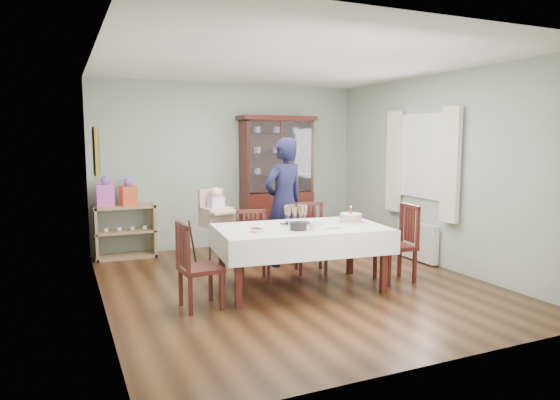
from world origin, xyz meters
TOP-DOWN VIEW (x-y plane):
  - floor at (0.00, 0.00)m, footprint 5.00×5.00m
  - room_shell at (0.00, 0.53)m, footprint 5.00×5.00m
  - dining_table at (-0.03, -0.24)m, footprint 2.11×1.35m
  - china_cabinet at (0.75, 2.26)m, footprint 1.30×0.48m
  - sideboard at (-1.75, 2.28)m, footprint 0.90×0.38m
  - picture_frame at (-2.22, 0.80)m, footprint 0.04×0.48m
  - window at (2.22, 0.30)m, footprint 0.04×1.02m
  - curtain_left at (2.16, -0.32)m, footprint 0.07×0.30m
  - curtain_right at (2.16, 0.92)m, footprint 0.07×0.30m
  - radiator at (2.16, 0.30)m, footprint 0.10×0.80m
  - chair_far_left at (-0.43, 0.31)m, footprint 0.47×0.47m
  - chair_far_right at (0.44, 0.40)m, footprint 0.52×0.52m
  - chair_end_left at (-1.32, -0.43)m, footprint 0.45×0.45m
  - chair_end_right at (1.23, -0.43)m, footprint 0.48×0.48m
  - woman at (0.27, 0.89)m, footprint 0.75×0.60m
  - high_chair at (-0.67, 1.11)m, footprint 0.61×0.61m
  - champagne_tray at (-0.03, -0.10)m, footprint 0.39×0.39m
  - birthday_cake at (0.65, -0.26)m, footprint 0.31×0.31m
  - plate_stack_dark at (-0.15, -0.43)m, footprint 0.23×0.23m
  - plate_stack_white at (0.06, -0.51)m, footprint 0.21×0.21m
  - napkin_stack at (-0.63, -0.36)m, footprint 0.17×0.17m
  - cutlery at (-0.60, -0.19)m, footprint 0.14×0.18m
  - cake_knife at (0.21, -0.52)m, footprint 0.29×0.06m
  - gift_bag_pink at (-2.01, 2.26)m, footprint 0.26×0.19m
  - gift_bag_orange at (-1.68, 2.26)m, footprint 0.26×0.20m

SIDE VIEW (x-z plane):
  - floor at x=0.00m, z-range 0.00..0.00m
  - chair_far_left at x=-0.43m, z-range -0.18..0.71m
  - chair_far_right at x=0.44m, z-range -0.19..0.74m
  - chair_end_left at x=-1.32m, z-range -0.19..0.74m
  - chair_end_right at x=1.23m, z-range -0.20..0.77m
  - radiator at x=2.16m, z-range 0.02..0.57m
  - dining_table at x=-0.03m, z-range 0.00..0.76m
  - sideboard at x=-1.75m, z-range 0.00..0.80m
  - high_chair at x=-0.67m, z-range -0.12..1.01m
  - cutlery at x=-0.60m, z-range 0.76..0.77m
  - cake_knife at x=0.21m, z-range 0.76..0.77m
  - napkin_stack at x=-0.63m, z-range 0.76..0.78m
  - plate_stack_white at x=0.06m, z-range 0.76..0.84m
  - plate_stack_dark at x=-0.15m, z-range 0.76..0.85m
  - birthday_cake at x=0.65m, z-range 0.71..0.92m
  - champagne_tray at x=-0.03m, z-range 0.72..0.95m
  - woman at x=0.27m, z-range 0.00..1.82m
  - gift_bag_orange at x=-1.68m, z-range 0.78..1.19m
  - gift_bag_pink at x=-2.01m, z-range 0.77..1.22m
  - china_cabinet at x=0.75m, z-range 0.04..2.21m
  - curtain_left at x=2.16m, z-range 0.67..2.23m
  - curtain_right at x=2.16m, z-range 0.67..2.23m
  - window at x=2.22m, z-range 0.94..2.16m
  - picture_frame at x=-2.22m, z-range 1.36..1.94m
  - room_shell at x=0.00m, z-range -0.80..4.20m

